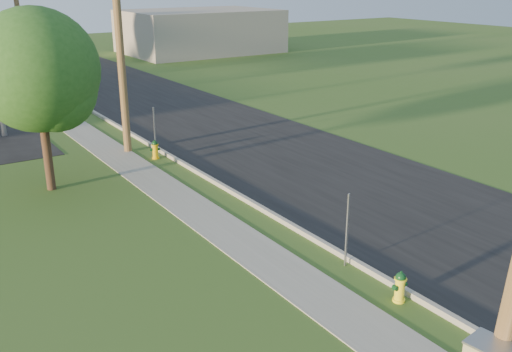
{
  "coord_description": "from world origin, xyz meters",
  "views": [
    {
      "loc": [
        -8.95,
        -5.48,
        7.1
      ],
      "look_at": [
        0.0,
        8.0,
        1.4
      ],
      "focal_mm": 40.0,
      "sensor_mm": 36.0,
      "label": 1
    }
  ],
  "objects_px": {
    "tree_verge": "(41,75)",
    "hydrant_mid": "(155,150)",
    "utility_pole_mid": "(119,33)",
    "hydrant_far": "(63,94)",
    "utility_pole_far": "(18,13)",
    "hydrant_near": "(400,287)"
  },
  "relations": [
    {
      "from": "utility_pole_far",
      "to": "hydrant_far",
      "type": "height_order",
      "value": "utility_pole_far"
    },
    {
      "from": "utility_pole_mid",
      "to": "hydrant_mid",
      "type": "relative_size",
      "value": 12.36
    },
    {
      "from": "utility_pole_mid",
      "to": "tree_verge",
      "type": "height_order",
      "value": "utility_pole_mid"
    },
    {
      "from": "tree_verge",
      "to": "hydrant_mid",
      "type": "height_order",
      "value": "tree_verge"
    },
    {
      "from": "utility_pole_mid",
      "to": "utility_pole_far",
      "type": "distance_m",
      "value": 18.0
    },
    {
      "from": "tree_verge",
      "to": "hydrant_near",
      "type": "bearing_deg",
      "value": -68.79
    },
    {
      "from": "utility_pole_mid",
      "to": "hydrant_far",
      "type": "relative_size",
      "value": 11.78
    },
    {
      "from": "utility_pole_mid",
      "to": "hydrant_near",
      "type": "xyz_separation_m",
      "value": [
        0.73,
        -14.77,
        -4.57
      ]
    },
    {
      "from": "hydrant_mid",
      "to": "hydrant_far",
      "type": "relative_size",
      "value": 0.95
    },
    {
      "from": "utility_pole_mid",
      "to": "hydrant_far",
      "type": "bearing_deg",
      "value": 86.62
    },
    {
      "from": "tree_verge",
      "to": "hydrant_mid",
      "type": "relative_size",
      "value": 7.86
    },
    {
      "from": "tree_verge",
      "to": "hydrant_near",
      "type": "xyz_separation_m",
      "value": [
        4.59,
        -11.83,
        -3.63
      ]
    },
    {
      "from": "hydrant_near",
      "to": "utility_pole_mid",
      "type": "bearing_deg",
      "value": 92.82
    },
    {
      "from": "hydrant_near",
      "to": "hydrant_far",
      "type": "distance_m",
      "value": 26.83
    },
    {
      "from": "utility_pole_mid",
      "to": "utility_pole_far",
      "type": "relative_size",
      "value": 1.03
    },
    {
      "from": "hydrant_near",
      "to": "hydrant_mid",
      "type": "height_order",
      "value": "hydrant_mid"
    },
    {
      "from": "tree_verge",
      "to": "hydrant_mid",
      "type": "distance_m",
      "value": 5.87
    },
    {
      "from": "hydrant_mid",
      "to": "hydrant_near",
      "type": "bearing_deg",
      "value": -89.27
    },
    {
      "from": "utility_pole_far",
      "to": "hydrant_near",
      "type": "distance_m",
      "value": 33.07
    },
    {
      "from": "hydrant_mid",
      "to": "utility_pole_far",
      "type": "bearing_deg",
      "value": 91.64
    },
    {
      "from": "utility_pole_far",
      "to": "hydrant_far",
      "type": "distance_m",
      "value": 7.42
    },
    {
      "from": "tree_verge",
      "to": "utility_pole_far",
      "type": "bearing_deg",
      "value": 79.54
    }
  ]
}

